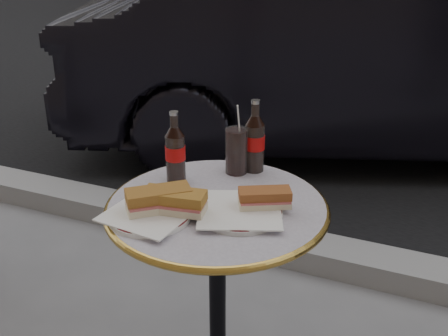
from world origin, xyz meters
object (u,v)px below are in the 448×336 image
at_px(bistro_table, 218,310).
at_px(cola_bottle_left, 175,147).
at_px(cola_glass, 236,151).
at_px(plate_right, 240,212).
at_px(parked_car, 371,54).
at_px(plate_left, 150,215).
at_px(cola_bottle_right, 255,136).

bearing_deg(bistro_table, cola_bottle_left, 152.39).
relative_size(cola_bottle_left, cola_glass, 1.51).
bearing_deg(plate_right, bistro_table, 159.04).
height_order(cola_bottle_left, cola_glass, cola_bottle_left).
height_order(plate_right, cola_glass, cola_glass).
distance_m(plate_right, parked_car, 2.45).
xyz_separation_m(bistro_table, parked_car, (0.03, 2.41, 0.27)).
xyz_separation_m(bistro_table, cola_glass, (-0.03, 0.21, 0.44)).
bearing_deg(cola_glass, plate_left, -106.64).
bearing_deg(bistro_table, plate_right, -20.96).
bearing_deg(cola_bottle_left, cola_bottle_right, 40.07).
xyz_separation_m(plate_right, cola_bottle_left, (-0.25, 0.12, 0.10)).
distance_m(cola_bottle_left, cola_glass, 0.19).
xyz_separation_m(plate_right, cola_bottle_right, (-0.06, 0.28, 0.11)).
xyz_separation_m(plate_right, parked_car, (-0.05, 2.44, -0.10)).
height_order(cola_bottle_left, parked_car, parked_car).
distance_m(plate_left, cola_bottle_left, 0.25).
distance_m(cola_bottle_right, cola_glass, 0.07).
height_order(plate_left, cola_bottle_right, cola_bottle_right).
bearing_deg(cola_bottle_left, cola_glass, 40.25).
distance_m(plate_right, cola_bottle_left, 0.30).
relative_size(plate_right, parked_car, 0.06).
bearing_deg(plate_left, plate_right, 27.00).
relative_size(bistro_table, parked_car, 0.19).
xyz_separation_m(plate_left, cola_bottle_right, (0.15, 0.39, 0.11)).
bearing_deg(parked_car, cola_glass, 158.52).
xyz_separation_m(plate_left, plate_right, (0.21, 0.11, 0.00)).
height_order(plate_right, cola_bottle_right, cola_bottle_right).
relative_size(plate_left, cola_bottle_right, 0.97).
xyz_separation_m(plate_left, cola_glass, (0.11, 0.35, 0.07)).
xyz_separation_m(cola_bottle_left, cola_glass, (0.14, 0.12, -0.04)).
xyz_separation_m(plate_right, cola_glass, (-0.11, 0.24, 0.07)).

